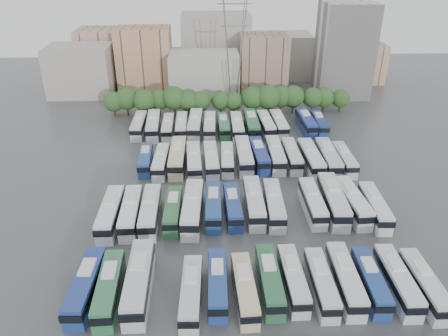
{
  "coord_description": "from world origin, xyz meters",
  "views": [
    {
      "loc": [
        -5.93,
        -66.11,
        40.05
      ],
      "look_at": [
        -2.68,
        5.62,
        3.0
      ],
      "focal_mm": 35.0,
      "sensor_mm": 36.0,
      "label": 1
    }
  ],
  "objects_px": {
    "bus_r0_s11": "(370,281)",
    "bus_r3_s7": "(237,126)",
    "bus_r3_s4": "(195,124)",
    "bus_r1_s6": "(233,206)",
    "bus_r0_s2": "(139,281)",
    "bus_r1_s11": "(333,200)",
    "bus_r1_s4": "(193,208)",
    "bus_r2_s5": "(211,160)",
    "bus_r2_s4": "(194,161)",
    "bus_r3_s2": "(168,127)",
    "bus_r3_s10": "(279,124)",
    "bus_r0_s5": "(218,283)",
    "bus_r2_s3": "(178,157)",
    "bus_r2_s1": "(145,159)",
    "bus_r3_s9": "(266,124)",
    "bus_r1_s10": "(312,202)",
    "bus_r0_s4": "(191,292)",
    "bus_r3_s0": "(139,125)",
    "bus_r0_s10": "(345,279)",
    "bus_r0_s6": "(245,289)",
    "bus_r3_s6": "(224,126)",
    "bus_r0_s8": "(293,279)",
    "bus_r0_s13": "(424,284)",
    "electricity_pylon": "(234,36)",
    "bus_r1_s0": "(111,213)",
    "bus_r3_s5": "(210,126)",
    "bus_r0_s1": "(109,288)",
    "bus_r2_s2": "(161,161)",
    "bus_r3_s1": "(153,125)",
    "bus_r0_s7": "(270,280)",
    "bus_r2_s12": "(328,158)",
    "bus_r1_s8": "(274,204)",
    "bus_r3_s8": "(252,124)",
    "bus_r2_s11": "(311,158)",
    "bus_r0_s0": "(86,285)",
    "bus_r2_s13": "(344,159)",
    "apartment_tower": "(344,50)",
    "bus_r0_s9": "(321,283)",
    "bus_r1_s2": "(150,211)",
    "bus_r2_s6": "(227,159)",
    "bus_r2_s8": "(259,155)",
    "bus_r1_s12": "(352,202)",
    "bus_r1_s13": "(375,207)",
    "bus_r2_s10": "(292,155)",
    "bus_r2_s9": "(275,154)"
  },
  "relations": [
    {
      "from": "bus_r3_s4",
      "to": "bus_r1_s6",
      "type": "bearing_deg",
      "value": -76.63
    },
    {
      "from": "bus_r1_s10",
      "to": "bus_r3_s0",
      "type": "distance_m",
      "value": 48.97
    },
    {
      "from": "bus_r0_s13",
      "to": "bus_r1_s11",
      "type": "bearing_deg",
      "value": 107.52
    },
    {
      "from": "bus_r0_s1",
      "to": "bus_r2_s10",
      "type": "relative_size",
      "value": 0.99
    },
    {
      "from": "bus_r1_s10",
      "to": "bus_r2_s5",
      "type": "bearing_deg",
      "value": 135.12
    },
    {
      "from": "bus_r1_s11",
      "to": "bus_r1_s12",
      "type": "distance_m",
      "value": 3.14
    },
    {
      "from": "bus_r2_s3",
      "to": "bus_r1_s10",
      "type": "bearing_deg",
      "value": -36.66
    },
    {
      "from": "bus_r0_s1",
      "to": "bus_r1_s10",
      "type": "distance_m",
      "value": 35.34
    },
    {
      "from": "bus_r0_s11",
      "to": "bus_r3_s7",
      "type": "bearing_deg",
      "value": 106.06
    },
    {
      "from": "bus_r1_s8",
      "to": "bus_r3_s8",
      "type": "relative_size",
      "value": 0.94
    },
    {
      "from": "bus_r0_s10",
      "to": "bus_r0_s8",
      "type": "bearing_deg",
      "value": 177.54
    },
    {
      "from": "electricity_pylon",
      "to": "bus_r1_s4",
      "type": "relative_size",
      "value": 2.49
    },
    {
      "from": "bus_r2_s6",
      "to": "bus_r1_s4",
      "type": "bearing_deg",
      "value": -107.59
    },
    {
      "from": "bus_r0_s4",
      "to": "bus_r3_s0",
      "type": "distance_m",
      "value": 57.62
    },
    {
      "from": "electricity_pylon",
      "to": "bus_r2_s1",
      "type": "distance_m",
      "value": 45.65
    },
    {
      "from": "apartment_tower",
      "to": "bus_r1_s10",
      "type": "bearing_deg",
      "value": -109.58
    },
    {
      "from": "bus_r0_s2",
      "to": "bus_r3_s8",
      "type": "xyz_separation_m",
      "value": [
        19.74,
        53.11,
        -0.02
      ]
    },
    {
      "from": "bus_r2_s2",
      "to": "bus_r3_s0",
      "type": "height_order",
      "value": "bus_r3_s0"
    },
    {
      "from": "bus_r3_s2",
      "to": "bus_r3_s10",
      "type": "xyz_separation_m",
      "value": [
        26.29,
        0.49,
        0.11
      ]
    },
    {
      "from": "electricity_pylon",
      "to": "bus_r2_s6",
      "type": "xyz_separation_m",
      "value": [
        -3.74,
        -38.02,
        -16.93
      ]
    },
    {
      "from": "bus_r0_s10",
      "to": "bus_r2_s3",
      "type": "height_order",
      "value": "bus_r2_s3"
    },
    {
      "from": "bus_r0_s9",
      "to": "bus_r0_s10",
      "type": "distance_m",
      "value": 3.25
    },
    {
      "from": "bus_r2_s4",
      "to": "bus_r3_s7",
      "type": "bearing_deg",
      "value": 58.85
    },
    {
      "from": "bus_r2_s11",
      "to": "bus_r3_s6",
      "type": "bearing_deg",
      "value": 130.34
    },
    {
      "from": "bus_r0_s13",
      "to": "bus_r2_s11",
      "type": "relative_size",
      "value": 0.86
    },
    {
      "from": "bus_r0_s6",
      "to": "bus_r2_s8",
      "type": "bearing_deg",
      "value": 78.44
    },
    {
      "from": "bus_r1_s13",
      "to": "bus_r3_s1",
      "type": "distance_m",
      "value": 54.36
    },
    {
      "from": "apartment_tower",
      "to": "bus_r0_s0",
      "type": "height_order",
      "value": "apartment_tower"
    },
    {
      "from": "bus_r0_s13",
      "to": "bus_r0_s11",
      "type": "bearing_deg",
      "value": 171.23
    },
    {
      "from": "bus_r0_s6",
      "to": "bus_r3_s6",
      "type": "xyz_separation_m",
      "value": [
        -0.24,
        54.72,
        0.04
      ]
    },
    {
      "from": "bus_r0_s0",
      "to": "bus_r3_s8",
      "type": "xyz_separation_m",
      "value": [
        26.35,
        53.39,
        0.18
      ]
    },
    {
      "from": "bus_r2_s11",
      "to": "bus_r1_s2",
      "type": "bearing_deg",
      "value": -150.25
    },
    {
      "from": "bus_r1_s4",
      "to": "bus_r2_s5",
      "type": "xyz_separation_m",
      "value": [
        3.33,
        17.83,
        -0.21
      ]
    },
    {
      "from": "bus_r3_s5",
      "to": "bus_r1_s12",
      "type": "bearing_deg",
      "value": -54.88
    },
    {
      "from": "bus_r0_s5",
      "to": "bus_r2_s13",
      "type": "height_order",
      "value": "bus_r2_s13"
    },
    {
      "from": "bus_r1_s0",
      "to": "bus_r3_s5",
      "type": "height_order",
      "value": "bus_r1_s0"
    },
    {
      "from": "bus_r0_s8",
      "to": "bus_r0_s11",
      "type": "bearing_deg",
      "value": -5.44
    },
    {
      "from": "bus_r2_s13",
      "to": "bus_r3_s8",
      "type": "height_order",
      "value": "bus_r3_s8"
    },
    {
      "from": "bus_r0_s0",
      "to": "bus_r2_s1",
      "type": "bearing_deg",
      "value": 86.94
    },
    {
      "from": "bus_r2_s9",
      "to": "bus_r3_s0",
      "type": "xyz_separation_m",
      "value": [
        -29.73,
        17.59,
        -0.08
      ]
    },
    {
      "from": "bus_r3_s2",
      "to": "bus_r2_s4",
      "type": "bearing_deg",
      "value": -71.59
    },
    {
      "from": "bus_r0_s2",
      "to": "bus_r1_s11",
      "type": "xyz_separation_m",
      "value": [
        29.75,
        18.15,
        0.05
      ]
    },
    {
      "from": "bus_r0_s7",
      "to": "bus_r2_s12",
      "type": "relative_size",
      "value": 0.86
    },
    {
      "from": "apartment_tower",
      "to": "bus_r1_s11",
      "type": "distance_m",
      "value": 66.78
    },
    {
      "from": "bus_r2_s1",
      "to": "bus_r3_s1",
      "type": "relative_size",
      "value": 0.83
    },
    {
      "from": "bus_r2_s1",
      "to": "bus_r3_s9",
      "type": "bearing_deg",
      "value": 30.69
    },
    {
      "from": "bus_r0_s5",
      "to": "bus_r2_s3",
      "type": "relative_size",
      "value": 0.81
    },
    {
      "from": "bus_r2_s2",
      "to": "bus_r3_s1",
      "type": "bearing_deg",
      "value": 101.88
    },
    {
      "from": "bus_r0_s8",
      "to": "bus_r2_s12",
      "type": "bearing_deg",
      "value": 67.77
    },
    {
      "from": "bus_r2_s2",
      "to": "bus_r3_s2",
      "type": "height_order",
      "value": "bus_r2_s2"
    }
  ]
}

